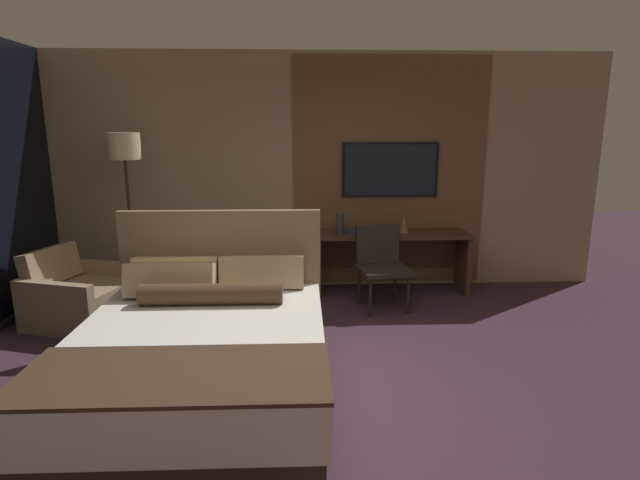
% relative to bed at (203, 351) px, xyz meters
% --- Properties ---
extents(ground_plane, '(16.00, 16.00, 0.00)m').
position_rel_bed_xyz_m(ground_plane, '(0.77, 0.03, -0.34)').
color(ground_plane, '#3D2838').
extents(wall_back_tv_panel, '(7.20, 0.09, 2.80)m').
position_rel_bed_xyz_m(wall_back_tv_panel, '(0.91, 2.63, 1.06)').
color(wall_back_tv_panel, tan).
rests_on(wall_back_tv_panel, ground_plane).
extents(bed, '(1.77, 2.14, 1.22)m').
position_rel_bed_xyz_m(bed, '(0.00, 0.00, 0.00)').
color(bed, '#33281E').
rests_on(bed, ground_plane).
extents(desk, '(1.81, 0.52, 0.72)m').
position_rel_bed_xyz_m(desk, '(1.79, 2.34, 0.16)').
color(desk, '#422D1E').
rests_on(desk, ground_plane).
extents(tv, '(1.15, 0.04, 0.65)m').
position_rel_bed_xyz_m(tv, '(1.79, 2.55, 1.10)').
color(tv, black).
extents(desk_chair, '(0.61, 0.60, 0.89)m').
position_rel_bed_xyz_m(desk_chair, '(1.59, 1.82, 0.19)').
color(desk_chair, '#28231E').
rests_on(desk_chair, ground_plane).
extents(armchair_by_window, '(1.04, 1.07, 0.75)m').
position_rel_bed_xyz_m(armchair_by_window, '(-1.53, 1.49, -0.09)').
color(armchair_by_window, '#998460').
rests_on(armchair_by_window, ground_plane).
extents(floor_lamp, '(0.34, 0.34, 1.88)m').
position_rel_bed_xyz_m(floor_lamp, '(-1.15, 2.04, 1.25)').
color(floor_lamp, '#282623').
rests_on(floor_lamp, ground_plane).
extents(vase_tall, '(0.09, 0.09, 0.24)m').
position_rel_bed_xyz_m(vase_tall, '(1.17, 2.24, 0.51)').
color(vase_tall, '#333338').
rests_on(vase_tall, desk).
extents(vase_short, '(0.10, 0.10, 0.22)m').
position_rel_bed_xyz_m(vase_short, '(1.93, 2.31, 0.50)').
color(vase_short, '#846647').
rests_on(vase_short, desk).
extents(book, '(0.26, 0.22, 0.03)m').
position_rel_bed_xyz_m(book, '(1.38, 2.29, 0.40)').
color(book, navy).
rests_on(book, desk).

